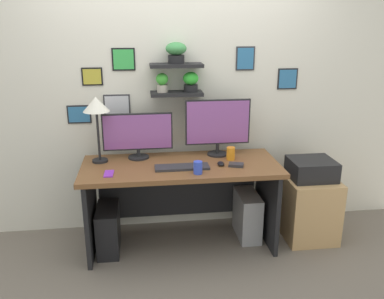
{
  "coord_description": "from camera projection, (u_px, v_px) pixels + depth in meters",
  "views": [
    {
      "loc": [
        -0.31,
        -3.16,
        1.9
      ],
      "look_at": [
        0.1,
        0.05,
        0.86
      ],
      "focal_mm": 37.92,
      "sensor_mm": 36.0,
      "label": 1
    }
  ],
  "objects": [
    {
      "name": "printer",
      "position": [
        312.0,
        169.0,
        3.55
      ],
      "size": [
        0.38,
        0.34,
        0.17
      ],
      "primitive_type": "cube",
      "color": "black",
      "rests_on": "drawer_cabinet"
    },
    {
      "name": "monitor_left",
      "position": [
        138.0,
        134.0,
        3.47
      ],
      "size": [
        0.6,
        0.18,
        0.4
      ],
      "color": "black",
      "rests_on": "desk"
    },
    {
      "name": "desk_lamp",
      "position": [
        96.0,
        108.0,
        3.29
      ],
      "size": [
        0.22,
        0.22,
        0.56
      ],
      "color": "black",
      "rests_on": "desk"
    },
    {
      "name": "desk",
      "position": [
        180.0,
        185.0,
        3.49
      ],
      "size": [
        1.64,
        0.68,
        0.75
      ],
      "color": "brown",
      "rests_on": "ground"
    },
    {
      "name": "cell_phone",
      "position": [
        109.0,
        174.0,
        3.15
      ],
      "size": [
        0.07,
        0.14,
        0.01
      ],
      "primitive_type": "cube",
      "rotation": [
        0.0,
        0.0,
        -0.03
      ],
      "color": "purple",
      "rests_on": "desk"
    },
    {
      "name": "pen_cup",
      "position": [
        198.0,
        168.0,
        3.15
      ],
      "size": [
        0.07,
        0.07,
        0.1
      ],
      "primitive_type": "cylinder",
      "color": "blue",
      "rests_on": "desk"
    },
    {
      "name": "water_cup",
      "position": [
        231.0,
        153.0,
        3.47
      ],
      "size": [
        0.07,
        0.07,
        0.11
      ],
      "primitive_type": "cylinder",
      "color": "orange",
      "rests_on": "desk"
    },
    {
      "name": "keyboard",
      "position": [
        182.0,
        167.0,
        3.28
      ],
      "size": [
        0.44,
        0.14,
        0.02
      ],
      "primitive_type": "cube",
      "color": "#2D2D33",
      "rests_on": "desk"
    },
    {
      "name": "computer_tower_left",
      "position": [
        108.0,
        229.0,
        3.45
      ],
      "size": [
        0.18,
        0.4,
        0.39
      ],
      "primitive_type": "cube",
      "color": "black",
      "rests_on": "ground"
    },
    {
      "name": "scissors_tray",
      "position": [
        236.0,
        165.0,
        3.32
      ],
      "size": [
        0.14,
        0.11,
        0.02
      ],
      "primitive_type": "cube",
      "rotation": [
        0.0,
        0.0,
        -0.32
      ],
      "color": "#2D2D33",
      "rests_on": "desk"
    },
    {
      "name": "ground_plane",
      "position": [
        182.0,
        244.0,
        3.6
      ],
      "size": [
        8.0,
        8.0,
        0.0
      ],
      "primitive_type": "plane",
      "color": "#70665B"
    },
    {
      "name": "computer_mouse",
      "position": [
        221.0,
        164.0,
        3.34
      ],
      "size": [
        0.06,
        0.09,
        0.03
      ],
      "primitive_type": "ellipsoid",
      "color": "black",
      "rests_on": "desk"
    },
    {
      "name": "drawer_cabinet",
      "position": [
        308.0,
        207.0,
        3.66
      ],
      "size": [
        0.44,
        0.5,
        0.57
      ],
      "primitive_type": "cube",
      "color": "tan",
      "rests_on": "ground"
    },
    {
      "name": "monitor_right",
      "position": [
        218.0,
        125.0,
        3.53
      ],
      "size": [
        0.57,
        0.18,
        0.5
      ],
      "color": "black",
      "rests_on": "desk"
    },
    {
      "name": "back_wall_assembly",
      "position": [
        175.0,
        84.0,
        3.6
      ],
      "size": [
        4.4,
        0.24,
        2.7
      ],
      "color": "silver",
      "rests_on": "ground"
    },
    {
      "name": "computer_tower_right",
      "position": [
        247.0,
        215.0,
        3.68
      ],
      "size": [
        0.18,
        0.4,
        0.42
      ],
      "primitive_type": "cube",
      "color": "#99999E",
      "rests_on": "ground"
    }
  ]
}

